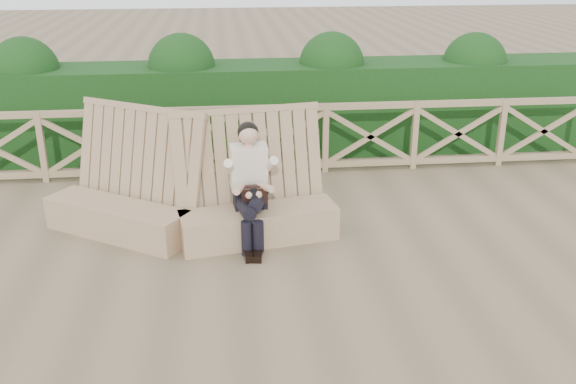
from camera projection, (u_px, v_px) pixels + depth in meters
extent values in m
plane|color=brown|center=(311.00, 282.00, 6.89)|extent=(60.00, 60.00, 0.00)
cube|color=olive|center=(118.00, 219.00, 7.95)|extent=(1.86, 1.46, 0.41)
cube|color=olive|center=(128.00, 169.00, 7.96)|extent=(1.83, 1.40, 1.53)
cube|color=olive|center=(259.00, 225.00, 7.80)|extent=(1.96, 0.83, 0.41)
cube|color=olive|center=(253.00, 173.00, 7.83)|extent=(1.94, 0.77, 1.53)
cube|color=black|center=(250.00, 197.00, 7.75)|extent=(0.41, 0.32, 0.24)
cube|color=beige|center=(249.00, 167.00, 7.67)|extent=(0.46, 0.35, 0.57)
sphere|color=tan|center=(248.00, 135.00, 7.47)|extent=(0.25, 0.25, 0.23)
sphere|color=black|center=(248.00, 132.00, 7.49)|extent=(0.27, 0.27, 0.25)
cylinder|color=black|center=(244.00, 207.00, 7.54)|extent=(0.21, 0.51, 0.16)
cylinder|color=black|center=(259.00, 199.00, 7.56)|extent=(0.21, 0.52, 0.18)
cylinder|color=black|center=(247.00, 239.00, 7.43)|extent=(0.14, 0.14, 0.41)
cylinder|color=black|center=(258.00, 239.00, 7.43)|extent=(0.14, 0.14, 0.41)
cube|color=black|center=(248.00, 255.00, 7.40)|extent=(0.12, 0.27, 0.09)
cube|color=black|center=(258.00, 255.00, 7.40)|extent=(0.12, 0.27, 0.09)
cube|color=black|center=(254.00, 195.00, 7.54)|extent=(0.30, 0.19, 0.19)
cube|color=black|center=(254.00, 195.00, 7.35)|extent=(0.08, 0.10, 0.13)
cube|color=#81684B|center=(279.00, 108.00, 9.75)|extent=(10.10, 0.07, 0.10)
cube|color=#81684B|center=(280.00, 166.00, 10.09)|extent=(10.10, 0.07, 0.10)
cube|color=black|center=(273.00, 108.00, 10.97)|extent=(12.00, 1.20, 1.50)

